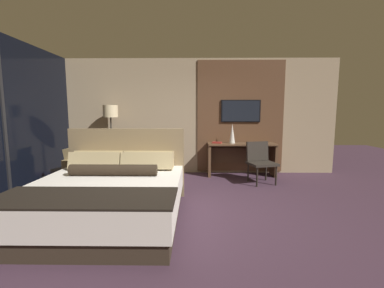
{
  "coord_description": "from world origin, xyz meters",
  "views": [
    {
      "loc": [
        0.17,
        -3.77,
        1.52
      ],
      "look_at": [
        0.1,
        1.0,
        0.92
      ],
      "focal_mm": 24.0,
      "sensor_mm": 36.0,
      "label": 1
    }
  ],
  "objects_px": {
    "desk_chair": "(260,159)",
    "armchair_by_window": "(86,171)",
    "tv": "(241,111)",
    "vase_tall": "(232,133)",
    "book": "(217,143)",
    "bed": "(110,194)",
    "desk": "(241,154)",
    "floor_lamp": "(111,117)"
  },
  "relations": [
    {
      "from": "bed",
      "to": "desk",
      "type": "xyz_separation_m",
      "value": [
        2.33,
        2.56,
        0.17
      ]
    },
    {
      "from": "book",
      "to": "desk_chair",
      "type": "bearing_deg",
      "value": -34.36
    },
    {
      "from": "desk",
      "to": "tv",
      "type": "relative_size",
      "value": 1.68
    },
    {
      "from": "bed",
      "to": "desk_chair",
      "type": "bearing_deg",
      "value": 36.33
    },
    {
      "from": "armchair_by_window",
      "to": "book",
      "type": "bearing_deg",
      "value": -70.96
    },
    {
      "from": "desk",
      "to": "floor_lamp",
      "type": "bearing_deg",
      "value": -178.58
    },
    {
      "from": "bed",
      "to": "desk_chair",
      "type": "xyz_separation_m",
      "value": [
        2.62,
        1.92,
        0.17
      ]
    },
    {
      "from": "tv",
      "to": "armchair_by_window",
      "type": "relative_size",
      "value": 1.21
    },
    {
      "from": "tv",
      "to": "armchair_by_window",
      "type": "distance_m",
      "value": 3.78
    },
    {
      "from": "armchair_by_window",
      "to": "book",
      "type": "distance_m",
      "value": 2.98
    },
    {
      "from": "desk",
      "to": "book",
      "type": "relative_size",
      "value": 6.28
    },
    {
      "from": "tv",
      "to": "vase_tall",
      "type": "height_order",
      "value": "tv"
    },
    {
      "from": "armchair_by_window",
      "to": "floor_lamp",
      "type": "bearing_deg",
      "value": -21.86
    },
    {
      "from": "vase_tall",
      "to": "desk_chair",
      "type": "bearing_deg",
      "value": -49.9
    },
    {
      "from": "armchair_by_window",
      "to": "vase_tall",
      "type": "bearing_deg",
      "value": -72.24
    },
    {
      "from": "book",
      "to": "bed",
      "type": "bearing_deg",
      "value": -124.55
    },
    {
      "from": "tv",
      "to": "vase_tall",
      "type": "distance_m",
      "value": 0.61
    },
    {
      "from": "tv",
      "to": "book",
      "type": "xyz_separation_m",
      "value": [
        -0.59,
        -0.24,
        -0.75
      ]
    },
    {
      "from": "tv",
      "to": "desk",
      "type": "bearing_deg",
      "value": -90.0
    },
    {
      "from": "armchair_by_window",
      "to": "floor_lamp",
      "type": "xyz_separation_m",
      "value": [
        0.34,
        0.69,
        1.13
      ]
    },
    {
      "from": "bed",
      "to": "vase_tall",
      "type": "bearing_deg",
      "value": 50.46
    },
    {
      "from": "desk_chair",
      "to": "floor_lamp",
      "type": "bearing_deg",
      "value": 156.52
    },
    {
      "from": "desk_chair",
      "to": "bed",
      "type": "bearing_deg",
      "value": -157.81
    },
    {
      "from": "bed",
      "to": "floor_lamp",
      "type": "bearing_deg",
      "value": 107.08
    },
    {
      "from": "armchair_by_window",
      "to": "book",
      "type": "xyz_separation_m",
      "value": [
        2.84,
        0.73,
        0.52
      ]
    },
    {
      "from": "tv",
      "to": "floor_lamp",
      "type": "xyz_separation_m",
      "value": [
        -3.09,
        -0.28,
        -0.14
      ]
    },
    {
      "from": "tv",
      "to": "armchair_by_window",
      "type": "xyz_separation_m",
      "value": [
        -3.43,
        -0.97,
        -1.27
      ]
    },
    {
      "from": "floor_lamp",
      "to": "book",
      "type": "height_order",
      "value": "floor_lamp"
    },
    {
      "from": "desk",
      "to": "book",
      "type": "distance_m",
      "value": 0.65
    },
    {
      "from": "desk_chair",
      "to": "armchair_by_window",
      "type": "bearing_deg",
      "value": 167.88
    },
    {
      "from": "tv",
      "to": "desk_chair",
      "type": "relative_size",
      "value": 1.09
    },
    {
      "from": "desk_chair",
      "to": "tv",
      "type": "bearing_deg",
      "value": 95.12
    },
    {
      "from": "floor_lamp",
      "to": "book",
      "type": "xyz_separation_m",
      "value": [
        2.5,
        0.04,
        -0.61
      ]
    },
    {
      "from": "book",
      "to": "tv",
      "type": "bearing_deg",
      "value": 21.9
    },
    {
      "from": "desk",
      "to": "book",
      "type": "xyz_separation_m",
      "value": [
        -0.59,
        -0.03,
        0.28
      ]
    },
    {
      "from": "floor_lamp",
      "to": "vase_tall",
      "type": "bearing_deg",
      "value": 1.22
    },
    {
      "from": "bed",
      "to": "book",
      "type": "bearing_deg",
      "value": 55.45
    },
    {
      "from": "desk",
      "to": "armchair_by_window",
      "type": "height_order",
      "value": "armchair_by_window"
    },
    {
      "from": "desk_chair",
      "to": "floor_lamp",
      "type": "xyz_separation_m",
      "value": [
        -3.38,
        0.56,
        0.89
      ]
    },
    {
      "from": "desk",
      "to": "tv",
      "type": "height_order",
      "value": "tv"
    },
    {
      "from": "armchair_by_window",
      "to": "vase_tall",
      "type": "distance_m",
      "value": 3.37
    },
    {
      "from": "desk_chair",
      "to": "floor_lamp",
      "type": "distance_m",
      "value": 3.54
    }
  ]
}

